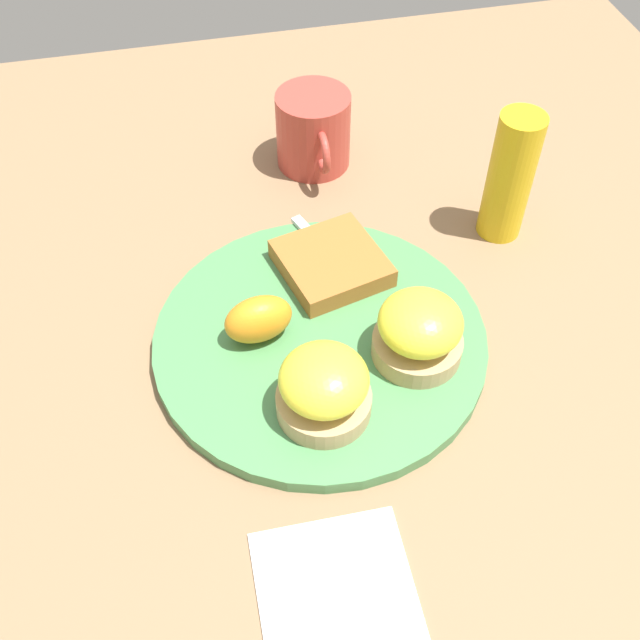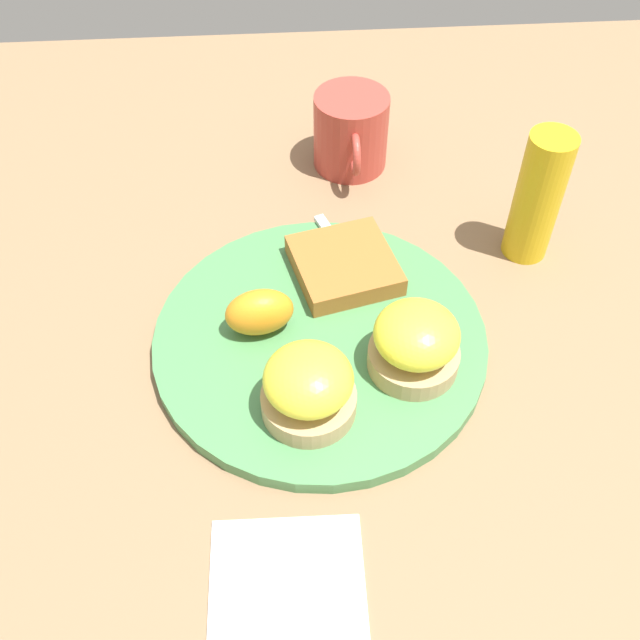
% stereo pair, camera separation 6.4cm
% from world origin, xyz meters
% --- Properties ---
extents(ground_plane, '(1.10, 1.10, 0.00)m').
position_xyz_m(ground_plane, '(0.00, 0.00, 0.00)').
color(ground_plane, '#846647').
extents(plate, '(0.29, 0.29, 0.01)m').
position_xyz_m(plate, '(0.00, 0.00, 0.01)').
color(plate, '#47844C').
rests_on(plate, ground_plane).
extents(sandwich_benedict_left, '(0.08, 0.08, 0.06)m').
position_xyz_m(sandwich_benedict_left, '(0.08, -0.01, 0.04)').
color(sandwich_benedict_left, tan).
rests_on(sandwich_benedict_left, plate).
extents(sandwich_benedict_right, '(0.08, 0.08, 0.06)m').
position_xyz_m(sandwich_benedict_right, '(0.04, 0.08, 0.04)').
color(sandwich_benedict_right, tan).
rests_on(sandwich_benedict_right, plate).
extents(hashbrown_patty, '(0.11, 0.11, 0.02)m').
position_xyz_m(hashbrown_patty, '(-0.07, 0.03, 0.02)').
color(hashbrown_patty, '#A05F29').
rests_on(hashbrown_patty, plate).
extents(orange_wedge, '(0.04, 0.06, 0.04)m').
position_xyz_m(orange_wedge, '(-0.01, -0.05, 0.04)').
color(orange_wedge, orange).
rests_on(orange_wedge, plate).
extents(fork, '(0.22, 0.09, 0.00)m').
position_xyz_m(fork, '(-0.03, 0.05, 0.02)').
color(fork, silver).
rests_on(fork, plate).
extents(cup, '(0.11, 0.08, 0.08)m').
position_xyz_m(cup, '(-0.26, 0.05, 0.04)').
color(cup, '#B23D33').
rests_on(cup, ground_plane).
extents(napkin, '(0.11, 0.11, 0.00)m').
position_xyz_m(napkin, '(0.22, -0.04, 0.00)').
color(napkin, white).
rests_on(napkin, ground_plane).
extents(condiment_bottle, '(0.04, 0.04, 0.14)m').
position_xyz_m(condiment_bottle, '(-0.11, 0.21, 0.07)').
color(condiment_bottle, gold).
rests_on(condiment_bottle, ground_plane).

